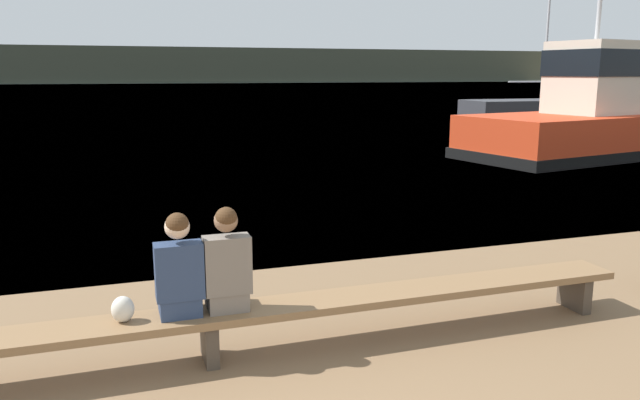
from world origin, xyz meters
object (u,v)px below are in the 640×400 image
(bench_main, at_px, (209,320))
(person_left, at_px, (179,270))
(tugboat_red, at_px, (590,120))
(moored_sailboat, at_px, (549,112))
(person_right, at_px, (227,265))
(shopping_bag, at_px, (123,309))

(bench_main, bearing_deg, person_left, 179.74)
(tugboat_red, distance_m, moored_sailboat, 12.20)
(moored_sailboat, bearing_deg, person_right, 138.09)
(tugboat_red, bearing_deg, shopping_bag, 115.77)
(shopping_bag, bearing_deg, bench_main, -1.72)
(shopping_bag, xyz_separation_m, moored_sailboat, (21.39, 21.24, 0.07))
(person_left, bearing_deg, person_right, -0.01)
(person_right, height_order, shopping_bag, person_right)
(bench_main, distance_m, moored_sailboat, 29.63)
(shopping_bag, relative_size, moored_sailboat, 0.03)
(person_right, bearing_deg, moored_sailboat, 46.12)
(person_left, xyz_separation_m, shopping_bag, (-0.50, 0.02, -0.32))
(tugboat_red, bearing_deg, bench_main, 117.27)
(shopping_bag, bearing_deg, moored_sailboat, 44.80)
(person_left, height_order, moored_sailboat, moored_sailboat)
(person_right, height_order, tugboat_red, tugboat_red)
(bench_main, distance_m, person_right, 0.55)
(person_right, bearing_deg, person_left, 179.99)
(person_left, relative_size, tugboat_red, 0.11)
(bench_main, height_order, moored_sailboat, moored_sailboat)
(person_left, height_order, tugboat_red, tugboat_red)
(bench_main, xyz_separation_m, shopping_bag, (-0.75, 0.02, 0.19))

